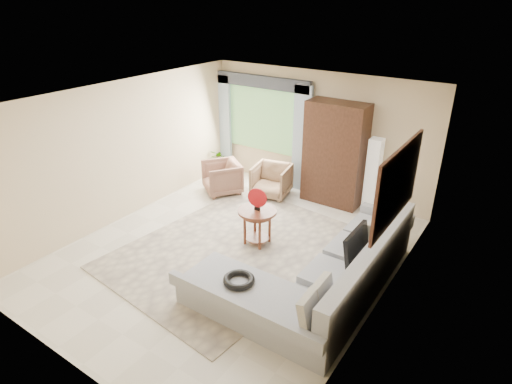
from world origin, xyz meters
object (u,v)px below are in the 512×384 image
Objects in this scene: coffee_table at (257,226)px; potted_plant at (217,161)px; sectional_sofa at (324,279)px; floor_lamp at (373,176)px; tv_screen at (357,245)px; armchair_right at (271,181)px; armchair_left at (222,177)px; armoire at (335,154)px.

potted_plant is at bearing 140.66° from coffee_table.
sectional_sofa is 3.03m from floor_lamp.
potted_plant is (-4.48, 2.35, -0.42)m from tv_screen.
sectional_sofa is 2.31× the size of floor_lamp.
floor_lamp is at bearing 3.49° from armchair_right.
potted_plant is (-2.64, 2.16, -0.05)m from coffee_table.
armchair_left is 1.16m from potted_plant.
armoire reaches higher than coffee_table.
armchair_right is 1.27× the size of potted_plant.
potted_plant is at bearing 157.08° from armchair_right.
coffee_table is at bearing -39.34° from potted_plant.
tv_screen is at bearing -74.47° from floor_lamp.
armoire reaches higher than armchair_right.
floor_lamp is (3.78, 0.17, 0.45)m from potted_plant.
coffee_table is 0.32× the size of armoire.
armchair_left is at bearing -165.90° from armchair_right.
coffee_table is 2.40m from armoire.
potted_plant is at bearing 170.06° from armchair_left.
tv_screen reaches higher than sectional_sofa.
floor_lamp reaches higher than armchair_left.
tv_screen is 5.08m from potted_plant.
tv_screen reaches higher than coffee_table.
sectional_sofa is at bearing -121.30° from tv_screen.
tv_screen is 1.12× the size of coffee_table.
tv_screen reaches higher than armchair_left.
tv_screen is 1.89m from coffee_table.
armchair_left is at bearing -45.67° from potted_plant.
coffee_table is (-1.58, 0.63, 0.06)m from sectional_sofa.
armoire reaches higher than sectional_sofa.
armchair_left is at bearing -161.45° from floor_lamp.
sectional_sofa is at bearing -81.67° from floor_lamp.
coffee_table is 1.99m from armchair_right.
armchair_right is 1.46m from armoire.
armchair_right is at bearing 143.59° from tv_screen.
coffee_table is 3.41m from potted_plant.
armchair_left reaches higher than coffee_table.
sectional_sofa is 1.70m from coffee_table.
coffee_table is 0.87× the size of armchair_left.
armchair_left is 0.51× the size of floor_lamp.
floor_lamp reaches higher than armchair_right.
armoire is at bearing -175.71° from floor_lamp.
sectional_sofa is 4.55× the size of armchair_right.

